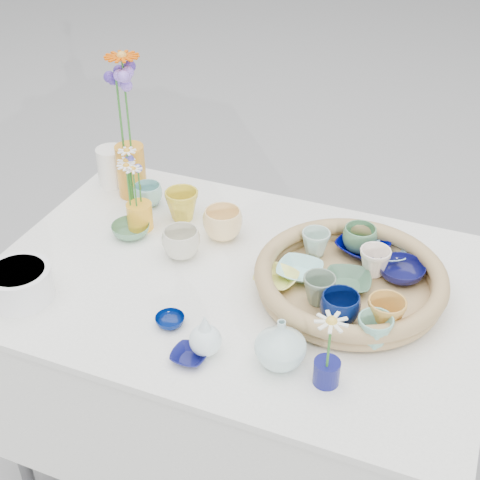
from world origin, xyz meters
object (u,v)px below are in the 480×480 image
at_px(display_table, 238,465).
at_px(wicker_tray, 350,280).
at_px(bud_vase_seafoam, 281,343).
at_px(tall_vase_yellow, 131,171).

relative_size(display_table, wicker_tray, 2.66).
height_order(display_table, wicker_tray, wicker_tray).
distance_m(display_table, wicker_tray, 0.85).
height_order(wicker_tray, bud_vase_seafoam, bud_vase_seafoam).
distance_m(display_table, bud_vase_seafoam, 0.88).
bearing_deg(wicker_tray, tall_vase_yellow, 163.37).
xyz_separation_m(wicker_tray, bud_vase_seafoam, (-0.08, -0.29, 0.02)).
relative_size(bud_vase_seafoam, tall_vase_yellow, 0.73).
bearing_deg(tall_vase_yellow, display_table, -30.68).
distance_m(wicker_tray, tall_vase_yellow, 0.77).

